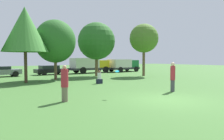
{
  "coord_description": "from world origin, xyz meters",
  "views": [
    {
      "loc": [
        -8.33,
        -7.34,
        2.06
      ],
      "look_at": [
        -1.06,
        3.4,
        1.39
      ],
      "focal_mm": 34.3,
      "sensor_mm": 36.0,
      "label": 1
    }
  ],
  "objects_px": {
    "tree_2": "(55,41)",
    "delivery_truck_green": "(123,65)",
    "tree_4": "(144,38)",
    "tree_1": "(25,29)",
    "delivery_truck_yellow": "(89,65)",
    "parked_car_black": "(51,70)",
    "person_catcher": "(173,76)",
    "bystander_sitting": "(99,78)",
    "tree_3": "(96,41)",
    "frisbee": "(117,71)",
    "parked_car_grey": "(2,71)",
    "person_thrower": "(65,83)"
  },
  "relations": [
    {
      "from": "parked_car_black",
      "to": "delivery_truck_yellow",
      "type": "distance_m",
      "value": 5.82
    },
    {
      "from": "parked_car_grey",
      "to": "person_catcher",
      "type": "bearing_deg",
      "value": -71.23
    },
    {
      "from": "tree_3",
      "to": "tree_4",
      "type": "distance_m",
      "value": 5.74
    },
    {
      "from": "tree_1",
      "to": "tree_2",
      "type": "xyz_separation_m",
      "value": [
        3.04,
        1.12,
        -0.8
      ]
    },
    {
      "from": "tree_2",
      "to": "tree_4",
      "type": "distance_m",
      "value": 10.66
    },
    {
      "from": "parked_car_black",
      "to": "delivery_truck_green",
      "type": "relative_size",
      "value": 0.78
    },
    {
      "from": "person_catcher",
      "to": "tree_1",
      "type": "height_order",
      "value": "tree_1"
    },
    {
      "from": "parked_car_black",
      "to": "delivery_truck_yellow",
      "type": "xyz_separation_m",
      "value": [
        5.79,
        0.09,
        0.59
      ]
    },
    {
      "from": "frisbee",
      "to": "bystander_sitting",
      "type": "xyz_separation_m",
      "value": [
        2.42,
        5.97,
        -0.94
      ]
    },
    {
      "from": "tree_1",
      "to": "delivery_truck_yellow",
      "type": "relative_size",
      "value": 1.04
    },
    {
      "from": "tree_2",
      "to": "delivery_truck_green",
      "type": "relative_size",
      "value": 1.08
    },
    {
      "from": "tree_4",
      "to": "parked_car_black",
      "type": "height_order",
      "value": "tree_4"
    },
    {
      "from": "parked_car_black",
      "to": "person_thrower",
      "type": "bearing_deg",
      "value": -109.43
    },
    {
      "from": "parked_car_grey",
      "to": "parked_car_black",
      "type": "xyz_separation_m",
      "value": [
        5.82,
        0.45,
        -0.02
      ]
    },
    {
      "from": "frisbee",
      "to": "parked_car_black",
      "type": "distance_m",
      "value": 18.59
    },
    {
      "from": "person_thrower",
      "to": "parked_car_grey",
      "type": "height_order",
      "value": "person_thrower"
    },
    {
      "from": "bystander_sitting",
      "to": "tree_2",
      "type": "relative_size",
      "value": 0.19
    },
    {
      "from": "person_thrower",
      "to": "tree_2",
      "type": "relative_size",
      "value": 0.3
    },
    {
      "from": "parked_car_black",
      "to": "delivery_truck_green",
      "type": "xyz_separation_m",
      "value": [
        11.77,
        -0.18,
        0.51
      ]
    },
    {
      "from": "tree_2",
      "to": "delivery_truck_green",
      "type": "distance_m",
      "value": 15.55
    },
    {
      "from": "tree_4",
      "to": "frisbee",
      "type": "bearing_deg",
      "value": -137.98
    },
    {
      "from": "frisbee",
      "to": "parked_car_grey",
      "type": "relative_size",
      "value": 0.06
    },
    {
      "from": "bystander_sitting",
      "to": "delivery_truck_yellow",
      "type": "xyz_separation_m",
      "value": [
        5.76,
        12.54,
        0.78
      ]
    },
    {
      "from": "frisbee",
      "to": "tree_4",
      "type": "bearing_deg",
      "value": 42.02
    },
    {
      "from": "bystander_sitting",
      "to": "parked_car_black",
      "type": "bearing_deg",
      "value": 90.13
    },
    {
      "from": "frisbee",
      "to": "tree_2",
      "type": "xyz_separation_m",
      "value": [
        0.53,
        11.24,
        2.4
      ]
    },
    {
      "from": "tree_3",
      "to": "frisbee",
      "type": "bearing_deg",
      "value": -115.47
    },
    {
      "from": "parked_car_black",
      "to": "delivery_truck_green",
      "type": "distance_m",
      "value": 11.78
    },
    {
      "from": "frisbee",
      "to": "delivery_truck_green",
      "type": "bearing_deg",
      "value": 52.17
    },
    {
      "from": "parked_car_grey",
      "to": "tree_2",
      "type": "bearing_deg",
      "value": -62.85
    },
    {
      "from": "tree_1",
      "to": "tree_3",
      "type": "relative_size",
      "value": 1.02
    },
    {
      "from": "tree_2",
      "to": "parked_car_black",
      "type": "xyz_separation_m",
      "value": [
        1.87,
        7.18,
        -3.15
      ]
    },
    {
      "from": "tree_1",
      "to": "person_thrower",
      "type": "bearing_deg",
      "value": -91.93
    },
    {
      "from": "delivery_truck_yellow",
      "to": "delivery_truck_green",
      "type": "xyz_separation_m",
      "value": [
        5.97,
        -0.27,
        -0.08
      ]
    },
    {
      "from": "tree_4",
      "to": "person_thrower",
      "type": "bearing_deg",
      "value": -145.37
    },
    {
      "from": "parked_car_grey",
      "to": "tree_1",
      "type": "bearing_deg",
      "value": -86.63
    },
    {
      "from": "parked_car_grey",
      "to": "person_thrower",
      "type": "bearing_deg",
      "value": -91.36
    },
    {
      "from": "person_thrower",
      "to": "parked_car_grey",
      "type": "xyz_separation_m",
      "value": [
        -0.59,
        17.6,
        -0.23
      ]
    },
    {
      "from": "bystander_sitting",
      "to": "tree_1",
      "type": "distance_m",
      "value": 7.66
    },
    {
      "from": "person_thrower",
      "to": "bystander_sitting",
      "type": "relative_size",
      "value": 1.59
    },
    {
      "from": "person_thrower",
      "to": "delivery_truck_green",
      "type": "xyz_separation_m",
      "value": [
        17.0,
        17.86,
        0.26
      ]
    },
    {
      "from": "person_catcher",
      "to": "tree_2",
      "type": "relative_size",
      "value": 0.31
    },
    {
      "from": "delivery_truck_yellow",
      "to": "tree_4",
      "type": "bearing_deg",
      "value": -74.46
    },
    {
      "from": "tree_1",
      "to": "parked_car_black",
      "type": "xyz_separation_m",
      "value": [
        4.9,
        8.3,
        -3.96
      ]
    },
    {
      "from": "parked_car_black",
      "to": "delivery_truck_yellow",
      "type": "relative_size",
      "value": 0.68
    },
    {
      "from": "person_thrower",
      "to": "tree_3",
      "type": "bearing_deg",
      "value": 60.72
    },
    {
      "from": "bystander_sitting",
      "to": "tree_4",
      "type": "height_order",
      "value": "tree_4"
    },
    {
      "from": "tree_2",
      "to": "tree_4",
      "type": "relative_size",
      "value": 0.94
    },
    {
      "from": "person_catcher",
      "to": "bystander_sitting",
      "type": "distance_m",
      "value": 6.59
    },
    {
      "from": "delivery_truck_yellow",
      "to": "person_catcher",
      "type": "bearing_deg",
      "value": -105.71
    }
  ]
}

